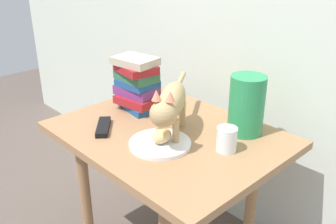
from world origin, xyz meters
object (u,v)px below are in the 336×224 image
(green_vase, at_px, (247,105))
(candle_jar, at_px, (227,141))
(cat, at_px, (170,104))
(bread_roll, at_px, (162,136))
(book_stack, at_px, (137,83))
(tv_remote, at_px, (103,127))
(plate, at_px, (160,144))
(side_table, at_px, (168,150))

(green_vase, relative_size, candle_jar, 2.59)
(candle_jar, bearing_deg, cat, -160.30)
(bread_roll, xyz_separation_m, green_vase, (0.14, 0.29, 0.07))
(cat, relative_size, book_stack, 1.79)
(candle_jar, height_order, tv_remote, candle_jar)
(green_vase, distance_m, candle_jar, 0.18)
(bread_roll, bearing_deg, book_stack, 154.53)
(book_stack, bearing_deg, cat, -16.28)
(candle_jar, bearing_deg, plate, -142.44)
(side_table, relative_size, candle_jar, 9.80)
(tv_remote, bearing_deg, green_vase, 84.52)
(side_table, height_order, plate, plate)
(book_stack, height_order, green_vase, book_stack)
(side_table, relative_size, green_vase, 3.78)
(bread_roll, relative_size, green_vase, 0.36)
(plate, height_order, bread_roll, bread_roll)
(green_vase, xyz_separation_m, tv_remote, (-0.38, -0.37, -0.10))
(book_stack, distance_m, tv_remote, 0.25)
(bread_roll, relative_size, cat, 0.20)
(tv_remote, bearing_deg, side_table, 82.87)
(bread_roll, height_order, book_stack, book_stack)
(plate, xyz_separation_m, candle_jar, (0.18, 0.14, 0.03))
(bread_roll, xyz_separation_m, book_stack, (-0.31, 0.15, 0.07))
(book_stack, relative_size, green_vase, 1.03)
(candle_jar, xyz_separation_m, tv_remote, (-0.42, -0.21, -0.03))
(plate, relative_size, candle_jar, 2.56)
(plate, height_order, tv_remote, tv_remote)
(side_table, xyz_separation_m, tv_remote, (-0.18, -0.17, 0.09))
(cat, xyz_separation_m, green_vase, (0.16, 0.23, -0.02))
(bread_roll, height_order, green_vase, green_vase)
(side_table, height_order, tv_remote, tv_remote)
(bread_roll, relative_size, book_stack, 0.35)
(book_stack, height_order, tv_remote, book_stack)
(tv_remote, bearing_deg, bread_roll, 57.35)
(side_table, relative_size, bread_roll, 10.41)
(book_stack, distance_m, green_vase, 0.47)
(plate, distance_m, candle_jar, 0.23)
(green_vase, bearing_deg, book_stack, -161.98)
(book_stack, bearing_deg, candle_jar, -1.45)
(cat, distance_m, candle_jar, 0.23)
(plate, bearing_deg, candle_jar, 37.56)
(candle_jar, bearing_deg, side_table, -169.40)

